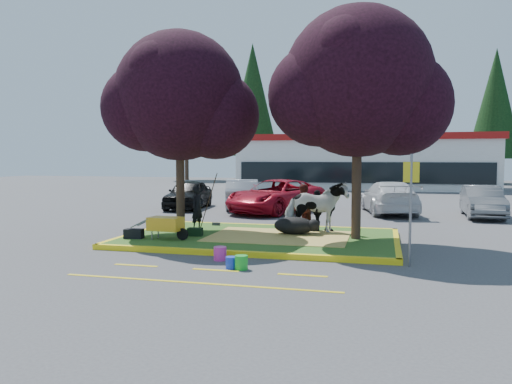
% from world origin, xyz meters
% --- Properties ---
extents(ground, '(90.00, 90.00, 0.00)m').
position_xyz_m(ground, '(0.00, 0.00, 0.00)').
color(ground, '#424244').
rests_on(ground, ground).
extents(median_island, '(8.00, 5.00, 0.15)m').
position_xyz_m(median_island, '(0.00, 0.00, 0.07)').
color(median_island, '#2C591B').
rests_on(median_island, ground).
extents(curb_near, '(8.30, 0.16, 0.15)m').
position_xyz_m(curb_near, '(0.00, -2.58, 0.07)').
color(curb_near, yellow).
rests_on(curb_near, ground).
extents(curb_far, '(8.30, 0.16, 0.15)m').
position_xyz_m(curb_far, '(0.00, 2.58, 0.07)').
color(curb_far, yellow).
rests_on(curb_far, ground).
extents(curb_left, '(0.16, 5.30, 0.15)m').
position_xyz_m(curb_left, '(-4.08, 0.00, 0.07)').
color(curb_left, yellow).
rests_on(curb_left, ground).
extents(curb_right, '(0.16, 5.30, 0.15)m').
position_xyz_m(curb_right, '(4.08, 0.00, 0.07)').
color(curb_right, yellow).
rests_on(curb_right, ground).
extents(straw_bedding, '(4.20, 3.00, 0.01)m').
position_xyz_m(straw_bedding, '(0.60, 0.00, 0.15)').
color(straw_bedding, '#DECB5B').
rests_on(straw_bedding, median_island).
extents(tree_purple_left, '(5.06, 4.20, 6.51)m').
position_xyz_m(tree_purple_left, '(-2.78, 0.38, 4.36)').
color(tree_purple_left, black).
rests_on(tree_purple_left, median_island).
extents(tree_purple_right, '(5.30, 4.40, 6.82)m').
position_xyz_m(tree_purple_right, '(2.92, 0.18, 4.56)').
color(tree_purple_right, black).
rests_on(tree_purple_right, median_island).
extents(fire_lane_stripe_a, '(1.10, 0.12, 0.01)m').
position_xyz_m(fire_lane_stripe_a, '(-2.00, -4.20, 0.00)').
color(fire_lane_stripe_a, yellow).
rests_on(fire_lane_stripe_a, ground).
extents(fire_lane_stripe_b, '(1.10, 0.12, 0.01)m').
position_xyz_m(fire_lane_stripe_b, '(0.00, -4.20, 0.00)').
color(fire_lane_stripe_b, yellow).
rests_on(fire_lane_stripe_b, ground).
extents(fire_lane_stripe_c, '(1.10, 0.12, 0.01)m').
position_xyz_m(fire_lane_stripe_c, '(2.00, -4.20, 0.00)').
color(fire_lane_stripe_c, yellow).
rests_on(fire_lane_stripe_c, ground).
extents(fire_lane_long, '(6.00, 0.10, 0.01)m').
position_xyz_m(fire_lane_long, '(0.00, -5.40, 0.00)').
color(fire_lane_long, yellow).
rests_on(fire_lane_long, ground).
extents(retail_building, '(20.40, 8.40, 4.40)m').
position_xyz_m(retail_building, '(2.00, 27.98, 2.25)').
color(retail_building, silver).
rests_on(retail_building, ground).
extents(treeline, '(46.58, 7.80, 14.63)m').
position_xyz_m(treeline, '(1.23, 37.61, 7.73)').
color(treeline, black).
rests_on(treeline, ground).
extents(cow, '(2.14, 1.53, 1.65)m').
position_xyz_m(cow, '(1.60, 0.99, 0.97)').
color(cow, white).
rests_on(cow, median_island).
extents(calf, '(1.47, 1.18, 0.56)m').
position_xyz_m(calf, '(0.98, 0.52, 0.43)').
color(calf, black).
rests_on(calf, median_island).
extents(handler, '(0.49, 0.61, 1.46)m').
position_xyz_m(handler, '(-2.31, 0.67, 0.88)').
color(handler, black).
rests_on(handler, median_island).
extents(visitor_a, '(0.87, 0.93, 1.52)m').
position_xyz_m(visitor_a, '(1.04, 1.82, 0.91)').
color(visitor_a, '#461714').
rests_on(visitor_a, median_island).
extents(visitor_b, '(0.38, 0.82, 1.36)m').
position_xyz_m(visitor_b, '(1.60, 1.33, 0.83)').
color(visitor_b, black).
rests_on(visitor_b, median_island).
extents(wheelbarrow, '(1.76, 0.66, 0.66)m').
position_xyz_m(wheelbarrow, '(-2.52, -1.36, 0.60)').
color(wheelbarrow, black).
rests_on(wheelbarrow, median_island).
extents(gear_bag_dark, '(0.58, 0.36, 0.28)m').
position_xyz_m(gear_bag_dark, '(-3.54, -1.42, 0.29)').
color(gear_bag_dark, black).
rests_on(gear_bag_dark, median_island).
extents(gear_bag_green, '(0.50, 0.36, 0.24)m').
position_xyz_m(gear_bag_green, '(-1.94, -0.51, 0.27)').
color(gear_bag_green, black).
rests_on(gear_bag_green, median_island).
extents(sign_post, '(0.37, 0.11, 2.65)m').
position_xyz_m(sign_post, '(4.30, -2.70, 1.65)').
color(sign_post, slate).
rests_on(sign_post, ground).
extents(bucket_green, '(0.33, 0.33, 0.33)m').
position_xyz_m(bucket_green, '(0.55, -3.98, 0.16)').
color(bucket_green, green).
rests_on(bucket_green, ground).
extents(bucket_pink, '(0.34, 0.34, 0.34)m').
position_xyz_m(bucket_pink, '(-0.25, -3.13, 0.17)').
color(bucket_pink, '#EA34A2').
rests_on(bucket_pink, ground).
extents(bucket_blue, '(0.27, 0.27, 0.28)m').
position_xyz_m(bucket_blue, '(0.29, -3.95, 0.14)').
color(bucket_blue, blue).
rests_on(bucket_blue, ground).
extents(car_black, '(2.15, 4.41, 1.45)m').
position_xyz_m(car_black, '(-5.79, 8.43, 0.73)').
color(car_black, black).
rests_on(car_black, ground).
extents(car_silver, '(2.72, 4.71, 1.47)m').
position_xyz_m(car_silver, '(-3.23, 9.26, 0.73)').
color(car_silver, '#9D9FA5').
rests_on(car_silver, ground).
extents(car_red, '(4.48, 6.09, 1.54)m').
position_xyz_m(car_red, '(-1.14, 7.80, 0.77)').
color(car_red, '#A60D20').
rests_on(car_red, ground).
extents(car_white, '(2.98, 5.38, 1.47)m').
position_xyz_m(car_white, '(3.91, 8.71, 0.74)').
color(car_white, silver).
rests_on(car_white, ground).
extents(car_grey, '(1.56, 4.16, 1.36)m').
position_xyz_m(car_grey, '(7.79, 8.11, 0.68)').
color(car_grey, '#5A5D61').
rests_on(car_grey, ground).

